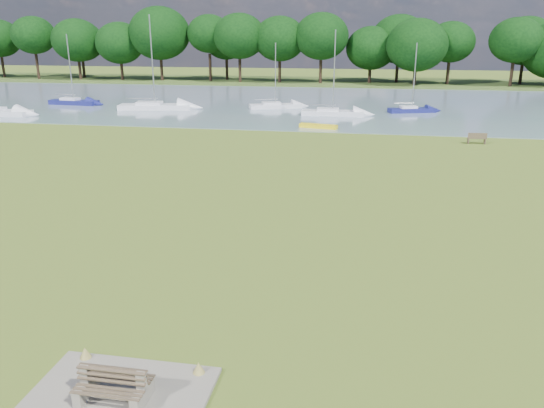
% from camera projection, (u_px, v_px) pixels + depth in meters
% --- Properties ---
extents(ground, '(220.00, 220.00, 0.00)m').
position_uv_depth(ground, '(248.00, 212.00, 25.37)').
color(ground, olive).
extents(river, '(220.00, 40.00, 0.10)m').
position_uv_depth(river, '(323.00, 104.00, 64.73)').
color(river, slate).
rests_on(river, ground).
extents(far_bank, '(220.00, 20.00, 0.40)m').
position_uv_depth(far_bank, '(338.00, 82.00, 92.84)').
color(far_bank, '#4C6626').
rests_on(far_bank, ground).
extents(concrete_pad, '(4.20, 3.20, 0.10)m').
position_uv_depth(concrete_pad, '(115.00, 401.00, 12.24)').
color(concrete_pad, gray).
rests_on(concrete_pad, ground).
extents(bench_pair, '(1.65, 0.97, 0.89)m').
position_uv_depth(bench_pair, '(114.00, 386.00, 12.11)').
color(bench_pair, gray).
rests_on(bench_pair, concrete_pad).
extents(riverbank_bench, '(1.43, 0.46, 0.88)m').
position_uv_depth(riverbank_bench, '(477.00, 138.00, 40.91)').
color(riverbank_bench, brown).
rests_on(riverbank_bench, ground).
extents(kayak, '(3.52, 1.57, 0.34)m').
position_uv_depth(kayak, '(318.00, 126.00, 47.61)').
color(kayak, yellow).
rests_on(kayak, river).
extents(tree_line, '(159.62, 9.79, 11.85)m').
position_uv_depth(tree_line, '(390.00, 41.00, 85.54)').
color(tree_line, black).
rests_on(tree_line, far_bank).
extents(sailboat_1, '(6.51, 2.04, 8.49)m').
position_uv_depth(sailboat_1, '(332.00, 111.00, 54.96)').
color(sailboat_1, silver).
rests_on(sailboat_1, river).
extents(sailboat_2, '(6.06, 3.63, 7.15)m').
position_uv_depth(sailboat_2, '(275.00, 104.00, 60.25)').
color(sailboat_2, silver).
rests_on(sailboat_2, river).
extents(sailboat_3, '(8.25, 3.59, 10.07)m').
position_uv_depth(sailboat_3, '(154.00, 105.00, 59.30)').
color(sailboat_3, silver).
rests_on(sailboat_3, river).
extents(sailboat_4, '(5.17, 2.85, 7.21)m').
position_uv_depth(sailboat_4, '(411.00, 108.00, 56.98)').
color(sailboat_4, navy).
rests_on(sailboat_4, river).
extents(sailboat_5, '(6.09, 2.17, 8.06)m').
position_uv_depth(sailboat_5, '(73.00, 100.00, 63.35)').
color(sailboat_5, navy).
rests_on(sailboat_5, river).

